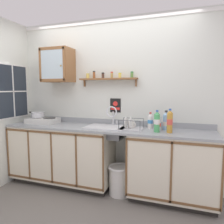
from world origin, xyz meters
TOP-DOWN VIEW (x-y plane):
  - floor at (0.00, 0.00)m, footprint 6.04×6.04m
  - back_wall at (0.00, 0.59)m, footprint 3.64×0.07m
  - lower_cabinet_run at (-0.71, 0.28)m, footprint 1.62×0.57m
  - lower_cabinet_run_right at (0.95, 0.28)m, footprint 1.12×0.57m
  - countertop at (0.00, 0.28)m, footprint 3.00×0.60m
  - backsplash at (0.00, 0.55)m, footprint 3.00×0.02m
  - sink at (0.02, 0.32)m, footprint 0.58×0.47m
  - hot_plate_stove at (-1.07, 0.31)m, footprint 0.46×0.33m
  - saucepan at (-1.18, 0.33)m, footprint 0.35×0.21m
  - bottle_water_clear_0 at (0.76, 0.32)m, footprint 0.07×0.07m
  - bottle_juice_amber_1 at (0.91, 0.20)m, footprint 0.07×0.07m
  - bottle_water_blue_2 at (0.85, 0.38)m, footprint 0.09×0.09m
  - bottle_soda_green_3 at (0.75, 0.20)m, footprint 0.08×0.08m
  - bottle_opaque_white_4 at (0.64, 0.40)m, footprint 0.07×0.07m
  - dish_rack at (0.39, 0.27)m, footprint 0.31×0.27m
  - mug at (0.38, 0.35)m, footprint 0.12×0.10m
  - wall_cabinet at (-0.82, 0.40)m, footprint 0.46×0.34m
  - spice_shelf at (-0.02, 0.49)m, footprint 0.89×0.14m
  - warning_sign at (0.08, 0.56)m, footprint 0.17×0.01m
  - window at (-1.52, 0.17)m, footprint 0.03×0.64m
  - trash_bin at (0.25, 0.20)m, footprint 0.31×0.31m

SIDE VIEW (x-z plane):
  - floor at x=0.00m, z-range 0.00..0.00m
  - trash_bin at x=0.25m, z-range 0.01..0.42m
  - lower_cabinet_run_right at x=0.95m, z-range 0.00..0.90m
  - lower_cabinet_run at x=-0.71m, z-range 0.00..0.90m
  - sink at x=0.02m, z-range 0.68..1.11m
  - countertop at x=0.00m, z-range 0.90..0.93m
  - dish_rack at x=0.39m, z-range 0.88..1.05m
  - backsplash at x=0.00m, z-range 0.93..1.01m
  - hot_plate_stove at x=-1.07m, z-range 0.93..1.01m
  - mug at x=0.38m, z-range 0.93..1.04m
  - bottle_water_clear_0 at x=0.76m, z-range 0.91..1.13m
  - bottle_opaque_white_4 at x=0.64m, z-range 0.92..1.15m
  - bottle_water_blue_2 at x=0.85m, z-range 0.91..1.18m
  - saucepan at x=-1.18m, z-range 1.02..1.10m
  - bottle_soda_green_3 at x=0.75m, z-range 0.92..1.20m
  - bottle_juice_amber_1 at x=0.91m, z-range 0.92..1.22m
  - warning_sign at x=0.08m, z-range 1.12..1.33m
  - back_wall at x=0.00m, z-range 0.01..2.54m
  - window at x=-1.52m, z-range 1.01..1.87m
  - spice_shelf at x=-0.02m, z-range 1.52..1.75m
  - wall_cabinet at x=-0.82m, z-range 1.58..2.11m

